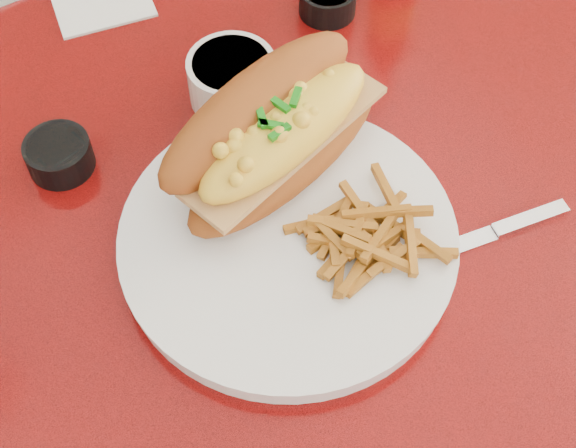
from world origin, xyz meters
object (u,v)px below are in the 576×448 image
dinner_plate (288,241)px  sauce_cup_left (59,154)px  booth_bench_far (72,44)px  gravy_ramekin (232,79)px  fork (357,194)px  mac_hoagie (275,131)px  knife (485,235)px  diner_table (296,260)px

dinner_plate → sauce_cup_left: sauce_cup_left is taller
booth_bench_far → dinner_plate: size_ratio=2.98×
dinner_plate → gravy_ramekin: gravy_ramekin is taller
gravy_ramekin → fork: bearing=-81.7°
mac_hoagie → sauce_cup_left: size_ratio=3.48×
gravy_ramekin → sauce_cup_left: 0.19m
fork → knife: fork is taller
mac_hoagie → dinner_plate: bearing=-129.9°
dinner_plate → knife: bearing=-28.7°
sauce_cup_left → booth_bench_far: bearing=74.2°
fork → gravy_ramekin: 0.19m
booth_bench_far → fork: size_ratio=8.33×
diner_table → fork: fork is taller
mac_hoagie → knife: 0.22m
mac_hoagie → sauce_cup_left: mac_hoagie is taller
booth_bench_far → dinner_plate: 1.01m
dinner_plate → sauce_cup_left: (-0.14, 0.20, 0.01)m
diner_table → gravy_ramekin: bearing=90.2°
mac_hoagie → fork: (0.04, -0.07, -0.05)m
dinner_plate → mac_hoagie: (0.04, 0.08, 0.06)m
diner_table → knife: knife is taller
booth_bench_far → sauce_cup_left: (-0.19, -0.67, 0.50)m
diner_table → sauce_cup_left: sauce_cup_left is taller
booth_bench_far → knife: (0.11, -0.96, 0.49)m
sauce_cup_left → dinner_plate: bearing=-55.7°
diner_table → dinner_plate: dinner_plate is taller
mac_hoagie → gravy_ramekin: 0.12m
diner_table → gravy_ramekin: size_ratio=11.53×
fork → knife: size_ratio=0.68×
gravy_ramekin → knife: 0.30m
mac_hoagie → sauce_cup_left: 0.22m
diner_table → fork: (0.03, -0.06, 0.18)m
diner_table → mac_hoagie: size_ratio=4.63×
diner_table → knife: size_ratio=5.84×
booth_bench_far → fork: 1.01m
gravy_ramekin → sauce_cup_left: (-0.19, 0.01, -0.01)m
diner_table → mac_hoagie: mac_hoagie is taller
dinner_plate → mac_hoagie: mac_hoagie is taller
knife → booth_bench_far: bearing=107.0°
booth_bench_far → fork: booth_bench_far is taller
mac_hoagie → fork: bearing=-74.9°
fork → gravy_ramekin: (-0.03, 0.19, 0.01)m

